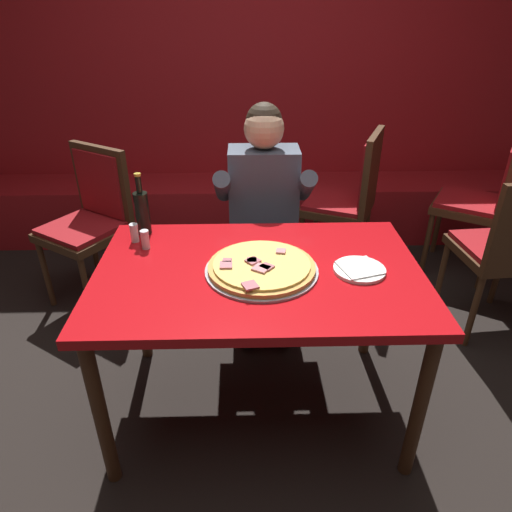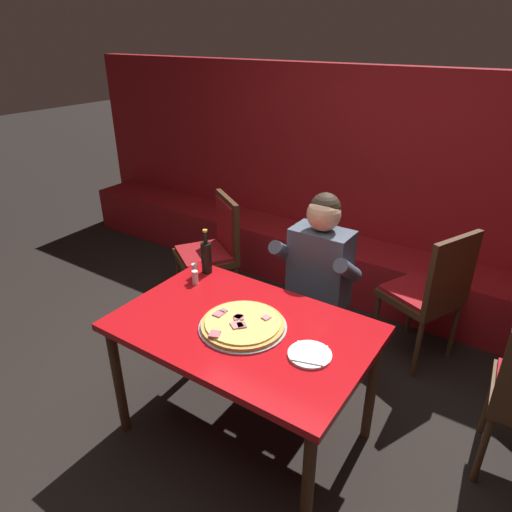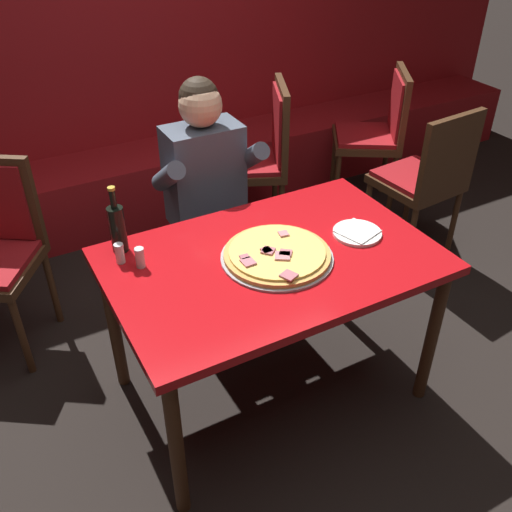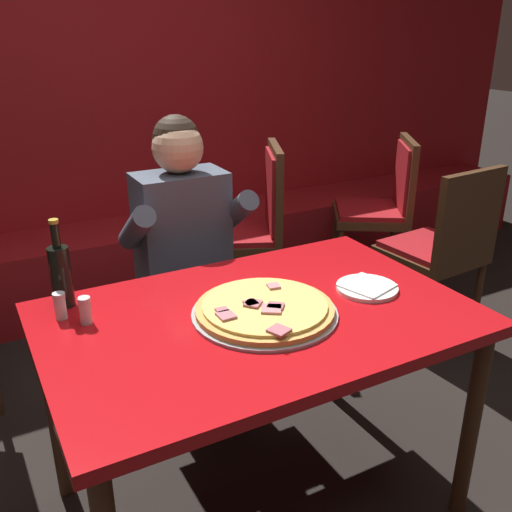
% 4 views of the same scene
% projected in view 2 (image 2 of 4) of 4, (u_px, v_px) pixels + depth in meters
% --- Properties ---
extents(ground_plane, '(24.00, 24.00, 0.00)m').
position_uv_depth(ground_plane, '(245.00, 431.00, 2.72)').
color(ground_plane, black).
extents(booth_wall_panel, '(6.80, 0.16, 1.90)m').
position_uv_depth(booth_wall_panel, '(390.00, 185.00, 3.91)').
color(booth_wall_panel, maroon).
rests_on(booth_wall_panel, ground_plane).
extents(booth_bench, '(6.46, 0.48, 0.46)m').
position_uv_depth(booth_bench, '(367.00, 273.00, 4.00)').
color(booth_bench, maroon).
rests_on(booth_bench, ground_plane).
extents(main_dining_table, '(1.33, 0.87, 0.77)m').
position_uv_depth(main_dining_table, '(243.00, 338.00, 2.41)').
color(main_dining_table, '#422816').
rests_on(main_dining_table, ground_plane).
extents(pizza, '(0.46, 0.46, 0.05)m').
position_uv_depth(pizza, '(243.00, 325.00, 2.35)').
color(pizza, '#9E9EA3').
rests_on(pizza, main_dining_table).
extents(plate_white_paper, '(0.21, 0.21, 0.02)m').
position_uv_depth(plate_white_paper, '(310.00, 354.00, 2.15)').
color(plate_white_paper, white).
rests_on(plate_white_paper, main_dining_table).
extents(beer_bottle, '(0.07, 0.07, 0.29)m').
position_uv_depth(beer_bottle, '(206.00, 257.00, 2.84)').
color(beer_bottle, black).
rests_on(beer_bottle, main_dining_table).
extents(shaker_parmesan, '(0.04, 0.04, 0.09)m').
position_uv_depth(shaker_parmesan, '(195.00, 271.00, 2.83)').
color(shaker_parmesan, silver).
rests_on(shaker_parmesan, main_dining_table).
extents(shaker_oregano, '(0.04, 0.04, 0.09)m').
position_uv_depth(shaker_oregano, '(195.00, 278.00, 2.75)').
color(shaker_oregano, silver).
rests_on(shaker_oregano, main_dining_table).
extents(diner_seated_blue_shirt, '(0.53, 0.53, 1.27)m').
position_uv_depth(diner_seated_blue_shirt, '(313.00, 283.00, 2.89)').
color(diner_seated_blue_shirt, black).
rests_on(diner_seated_blue_shirt, ground_plane).
extents(dining_chair_far_right, '(0.61, 0.61, 0.98)m').
position_uv_depth(dining_chair_far_right, '(214.00, 246.00, 3.69)').
color(dining_chair_far_right, '#422816').
rests_on(dining_chair_far_right, ground_plane).
extents(dining_chair_side_aisle, '(0.58, 0.58, 1.01)m').
position_uv_depth(dining_chair_side_aisle, '(432.00, 289.00, 3.07)').
color(dining_chair_side_aisle, '#422816').
rests_on(dining_chair_side_aisle, ground_plane).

